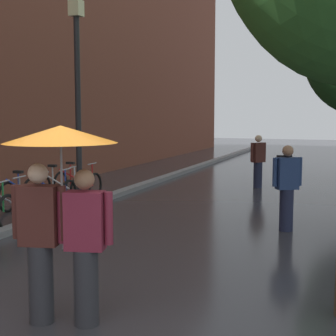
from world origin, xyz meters
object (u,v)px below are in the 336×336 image
at_px(parked_bicycle_4, 27,197).
at_px(parked_bicycle_6, 60,188).
at_px(couple_under_umbrella, 61,191).
at_px(pedestrian_walking_midground, 258,161).
at_px(pedestrian_walking_far, 287,185).
at_px(street_lamp_post, 78,94).
at_px(parked_bicycle_7, 78,184).
at_px(parked_bicycle_3, 2,203).
at_px(parked_bicycle_5, 50,192).

bearing_deg(parked_bicycle_4, parked_bicycle_6, 90.93).
xyz_separation_m(parked_bicycle_6, couple_under_umbrella, (3.95, -5.99, 1.04)).
xyz_separation_m(pedestrian_walking_midground, pedestrian_walking_far, (1.49, -5.24, 0.06)).
bearing_deg(parked_bicycle_6, street_lamp_post, -45.20).
bearing_deg(street_lamp_post, couple_under_umbrella, -61.07).
distance_m(parked_bicycle_6, parked_bicycle_7, 0.78).
bearing_deg(pedestrian_walking_midground, pedestrian_walking_far, -74.12).
height_order(parked_bicycle_6, parked_bicycle_7, same).
bearing_deg(parked_bicycle_3, pedestrian_walking_far, 12.16).
relative_size(parked_bicycle_4, couple_under_umbrella, 0.52).
bearing_deg(parked_bicycle_6, couple_under_umbrella, -56.64).
height_order(parked_bicycle_3, pedestrian_walking_midground, pedestrian_walking_midground).
height_order(parked_bicycle_7, pedestrian_walking_midground, pedestrian_walking_midground).
height_order(parked_bicycle_5, street_lamp_post, street_lamp_post).
relative_size(parked_bicycle_6, couple_under_umbrella, 0.52).
height_order(parked_bicycle_3, pedestrian_walking_far, pedestrian_walking_far).
bearing_deg(couple_under_umbrella, parked_bicycle_5, 125.44).
height_order(parked_bicycle_3, parked_bicycle_7, same).
bearing_deg(parked_bicycle_5, pedestrian_walking_far, -3.39).
relative_size(parked_bicycle_3, parked_bicycle_6, 1.05).
relative_size(parked_bicycle_6, street_lamp_post, 0.24).
xyz_separation_m(parked_bicycle_5, parked_bicycle_6, (-0.11, 0.61, 0.00)).
bearing_deg(street_lamp_post, parked_bicycle_4, 176.75).
relative_size(parked_bicycle_3, couple_under_umbrella, 0.54).
xyz_separation_m(parked_bicycle_7, pedestrian_walking_midground, (4.08, 3.53, 0.43)).
xyz_separation_m(street_lamp_post, pedestrian_walking_far, (4.18, 0.50, -1.74)).
height_order(street_lamp_post, pedestrian_walking_midground, street_lamp_post).
bearing_deg(parked_bicycle_7, parked_bicycle_5, -86.82).
xyz_separation_m(parked_bicycle_6, parked_bicycle_7, (0.04, 0.78, 0.00)).
xyz_separation_m(parked_bicycle_4, pedestrian_walking_far, (5.59, 0.42, 0.49)).
bearing_deg(parked_bicycle_6, parked_bicycle_3, -90.19).
xyz_separation_m(parked_bicycle_3, parked_bicycle_6, (0.01, 2.15, 0.00)).
xyz_separation_m(parked_bicycle_4, parked_bicycle_7, (0.01, 2.13, 0.00)).
xyz_separation_m(parked_bicycle_7, couple_under_umbrella, (3.91, -6.77, 1.04)).
height_order(parked_bicycle_3, parked_bicycle_6, same).
relative_size(parked_bicycle_6, pedestrian_walking_midground, 0.68).
bearing_deg(parked_bicycle_5, street_lamp_post, -32.20).
distance_m(parked_bicycle_4, parked_bicycle_7, 2.13).
xyz_separation_m(parked_bicycle_5, couple_under_umbrella, (3.83, -5.38, 1.04)).
bearing_deg(parked_bicycle_6, pedestrian_walking_far, -9.46).
xyz_separation_m(parked_bicycle_3, pedestrian_walking_midground, (4.13, 6.45, 0.43)).
xyz_separation_m(couple_under_umbrella, pedestrian_walking_midground, (0.18, 10.30, -0.61)).
distance_m(parked_bicycle_7, street_lamp_post, 3.44).
height_order(parked_bicycle_7, pedestrian_walking_far, pedestrian_walking_far).
height_order(parked_bicycle_5, parked_bicycle_6, same).
distance_m(parked_bicycle_7, pedestrian_walking_midground, 5.41).
bearing_deg(pedestrian_walking_midground, parked_bicycle_5, -129.21).
distance_m(parked_bicycle_5, street_lamp_post, 2.72).
bearing_deg(pedestrian_walking_midground, street_lamp_post, -115.15).
bearing_deg(pedestrian_walking_far, couple_under_umbrella, -108.23).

